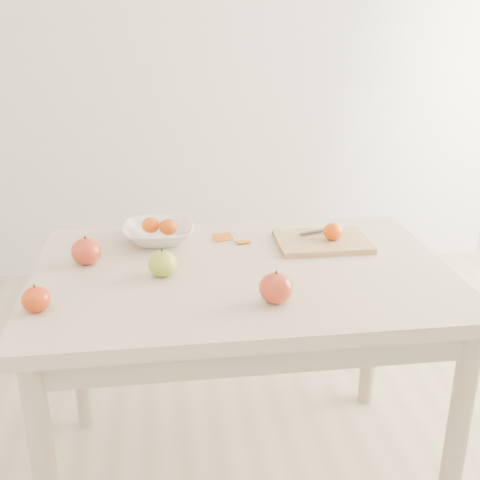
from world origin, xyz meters
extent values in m
plane|color=#C6B293|center=(0.00, 0.00, 0.00)|extent=(3.50, 3.50, 0.00)
plane|color=white|center=(0.00, 1.75, 1.35)|extent=(3.50, 0.00, 3.50)
cube|color=beige|center=(0.00, 0.00, 0.73)|extent=(1.20, 0.80, 0.04)
cylinder|color=#BCAA8E|center=(-0.54, 0.34, 0.35)|extent=(0.06, 0.06, 0.71)
cylinder|color=#BCAA8E|center=(0.54, 0.34, 0.35)|extent=(0.06, 0.06, 0.71)
cylinder|color=#BCAA8E|center=(-0.54, -0.34, 0.35)|extent=(0.06, 0.06, 0.71)
cylinder|color=#BCAA8E|center=(0.54, -0.34, 0.35)|extent=(0.06, 0.06, 0.71)
cube|color=tan|center=(0.28, 0.16, 0.76)|extent=(0.29, 0.21, 0.02)
ellipsoid|color=#CA5B07|center=(0.31, 0.15, 0.80)|extent=(0.06, 0.06, 0.05)
imported|color=white|center=(-0.24, 0.25, 0.78)|extent=(0.23, 0.23, 0.06)
ellipsoid|color=#E35208|center=(-0.26, 0.26, 0.80)|extent=(0.06, 0.06, 0.05)
ellipsoid|color=#CA4707|center=(-0.21, 0.24, 0.80)|extent=(0.06, 0.06, 0.05)
cube|color=#D2520E|center=(-0.03, 0.25, 0.75)|extent=(0.07, 0.05, 0.01)
cube|color=orange|center=(0.03, 0.20, 0.75)|extent=(0.05, 0.04, 0.01)
cube|color=white|center=(0.34, 0.23, 0.78)|extent=(0.08, 0.04, 0.01)
cube|color=#3B3E43|center=(0.26, 0.21, 0.78)|extent=(0.10, 0.04, 0.00)
ellipsoid|color=#7CA11D|center=(-0.23, -0.02, 0.79)|extent=(0.08, 0.08, 0.07)
ellipsoid|color=#A8120B|center=(-0.45, 0.10, 0.79)|extent=(0.09, 0.09, 0.08)
ellipsoid|color=#971107|center=(-0.54, -0.19, 0.78)|extent=(0.07, 0.07, 0.06)
ellipsoid|color=maroon|center=(0.06, -0.22, 0.79)|extent=(0.09, 0.09, 0.08)
camera|label=1|loc=(-0.22, -1.57, 1.45)|focal=45.00mm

